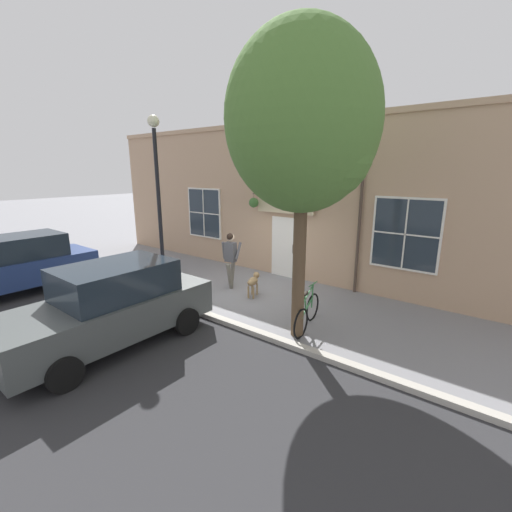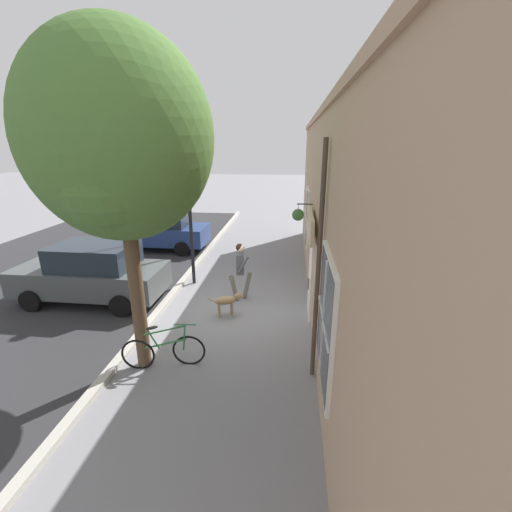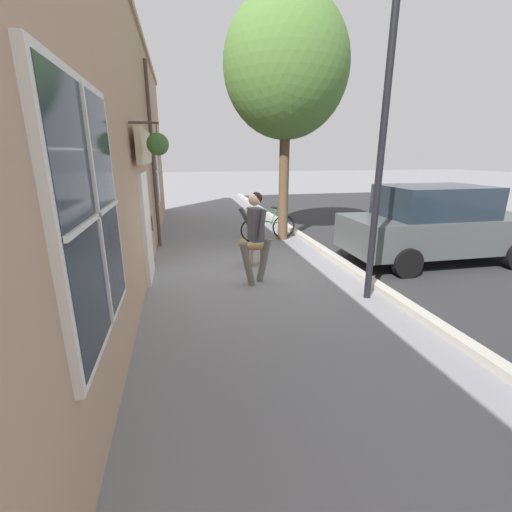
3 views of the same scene
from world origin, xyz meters
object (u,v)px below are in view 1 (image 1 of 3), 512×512
at_px(parked_car_mid_block, 111,305).
at_px(parked_car_nearest_curb, 17,265).
at_px(street_tree_by_curb, 307,127).
at_px(pedestrian_walking, 231,255).
at_px(dog_on_leash, 253,281).
at_px(street_lamp, 158,183).
at_px(leaning_bicycle, 307,313).

bearing_deg(parked_car_mid_block, parked_car_nearest_curb, -90.03).
bearing_deg(street_tree_by_curb, parked_car_mid_block, -46.97).
xyz_separation_m(pedestrian_walking, parked_car_mid_block, (4.34, 0.50, -0.19)).
bearing_deg(street_tree_by_curb, parked_car_nearest_curb, -71.45).
xyz_separation_m(street_tree_by_curb, parked_car_mid_block, (2.78, -2.98, -3.60)).
distance_m(pedestrian_walking, street_tree_by_curb, 5.11).
distance_m(dog_on_leash, street_tree_by_curb, 4.88).
distance_m(street_tree_by_curb, parked_car_mid_block, 5.44).
height_order(dog_on_leash, street_tree_by_curb, street_tree_by_curb).
relative_size(pedestrian_walking, parked_car_nearest_curb, 0.41).
relative_size(parked_car_nearest_curb, street_lamp, 0.85).
distance_m(street_tree_by_curb, parked_car_nearest_curb, 9.45).
bearing_deg(parked_car_nearest_curb, leaning_bicycle, 111.38).
bearing_deg(pedestrian_walking, street_lamp, -32.12).
height_order(dog_on_leash, parked_car_mid_block, parked_car_mid_block).
xyz_separation_m(pedestrian_walking, dog_on_leash, (0.20, 1.07, -0.61)).
bearing_deg(parked_car_mid_block, street_tree_by_curb, 133.03).
distance_m(parked_car_nearest_curb, parked_car_mid_block, 5.30).
relative_size(pedestrian_walking, leaning_bicycle, 1.03).
bearing_deg(parked_car_nearest_curb, dog_on_leash, 125.14).
height_order(pedestrian_walking, parked_car_nearest_curb, pedestrian_walking).
bearing_deg(street_tree_by_curb, dog_on_leash, -119.40).
relative_size(street_tree_by_curb, street_lamp, 1.26).
relative_size(street_tree_by_curb, leaning_bicycle, 3.75).
relative_size(leaning_bicycle, parked_car_nearest_curb, 0.40).
height_order(street_tree_by_curb, leaning_bicycle, street_tree_by_curb).
bearing_deg(street_tree_by_curb, street_lamp, -87.42).
bearing_deg(street_lamp, parked_car_nearest_curb, -55.19).
bearing_deg(parked_car_mid_block, pedestrian_walking, -173.45).
height_order(street_tree_by_curb, parked_car_nearest_curb, street_tree_by_curb).
bearing_deg(dog_on_leash, leaning_bicycle, 68.56).
xyz_separation_m(street_tree_by_curb, street_lamp, (0.21, -4.58, -1.18)).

